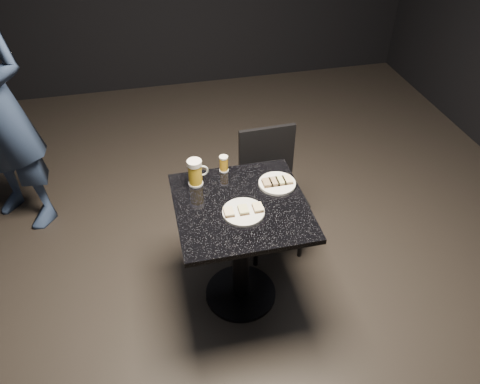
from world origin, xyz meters
name	(u,v)px	position (x,y,z in m)	size (l,w,h in m)	color
floor	(241,294)	(0.00, 0.00, 0.00)	(6.00, 6.00, 0.00)	black
plate_large	(243,212)	(0.00, -0.07, 0.76)	(0.22, 0.22, 0.01)	silver
plate_small	(277,183)	(0.24, 0.12, 0.76)	(0.21, 0.21, 0.01)	white
table	(241,237)	(0.00, 0.00, 0.51)	(0.70, 0.70, 0.75)	black
beer_mug	(195,172)	(-0.20, 0.23, 0.83)	(0.12, 0.08, 0.16)	silver
beer_tumbler	(224,164)	(-0.03, 0.32, 0.80)	(0.05, 0.05, 0.10)	silver
chair	(271,183)	(0.30, 0.44, 0.50)	(0.38, 0.38, 0.85)	black
canapes_on_plate_large	(243,210)	(0.00, -0.07, 0.77)	(0.20, 0.07, 0.02)	#4C3521
canapes_on_plate_small	(277,181)	(0.24, 0.12, 0.77)	(0.17, 0.07, 0.02)	#4C3521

